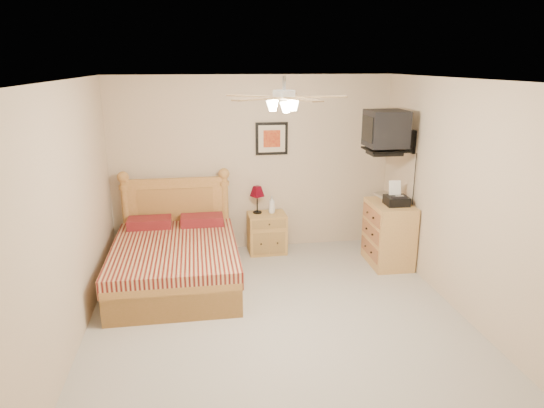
% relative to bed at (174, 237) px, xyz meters
% --- Properties ---
extents(floor, '(4.50, 4.50, 0.00)m').
position_rel_bed_xyz_m(floor, '(1.10, -1.12, -0.63)').
color(floor, '#A7A297').
rests_on(floor, ground).
extents(ceiling, '(4.00, 4.50, 0.04)m').
position_rel_bed_xyz_m(ceiling, '(1.10, -1.12, 1.87)').
color(ceiling, white).
rests_on(ceiling, ground).
extents(wall_back, '(4.00, 0.04, 2.50)m').
position_rel_bed_xyz_m(wall_back, '(1.10, 1.13, 0.62)').
color(wall_back, '#CBB395').
rests_on(wall_back, ground).
extents(wall_front, '(4.00, 0.04, 2.50)m').
position_rel_bed_xyz_m(wall_front, '(1.10, -3.37, 0.62)').
color(wall_front, '#CBB395').
rests_on(wall_front, ground).
extents(wall_left, '(0.04, 4.50, 2.50)m').
position_rel_bed_xyz_m(wall_left, '(-0.90, -1.12, 0.62)').
color(wall_left, '#CBB395').
rests_on(wall_left, ground).
extents(wall_right, '(0.04, 4.50, 2.50)m').
position_rel_bed_xyz_m(wall_right, '(3.10, -1.12, 0.62)').
color(wall_right, '#CBB395').
rests_on(wall_right, ground).
extents(bed, '(1.47, 1.93, 1.25)m').
position_rel_bed_xyz_m(bed, '(0.00, 0.00, 0.00)').
color(bed, '#A97C32').
rests_on(bed, ground).
extents(nightstand, '(0.54, 0.41, 0.58)m').
position_rel_bed_xyz_m(nightstand, '(1.27, 0.88, -0.34)').
color(nightstand, tan).
rests_on(nightstand, ground).
extents(table_lamp, '(0.26, 0.26, 0.40)m').
position_rel_bed_xyz_m(table_lamp, '(1.14, 0.95, 0.15)').
color(table_lamp, '#500210').
rests_on(table_lamp, nightstand).
extents(lotion_bottle, '(0.11, 0.11, 0.25)m').
position_rel_bed_xyz_m(lotion_bottle, '(1.35, 0.92, 0.08)').
color(lotion_bottle, white).
rests_on(lotion_bottle, nightstand).
extents(framed_picture, '(0.46, 0.04, 0.46)m').
position_rel_bed_xyz_m(framed_picture, '(1.37, 1.11, 0.99)').
color(framed_picture, black).
rests_on(framed_picture, wall_back).
extents(dresser, '(0.52, 0.74, 0.86)m').
position_rel_bed_xyz_m(dresser, '(2.83, 0.20, -0.20)').
color(dresser, '#B38243').
rests_on(dresser, ground).
extents(fax_machine, '(0.30, 0.32, 0.31)m').
position_rel_bed_xyz_m(fax_machine, '(2.87, 0.12, 0.39)').
color(fax_machine, black).
rests_on(fax_machine, dresser).
extents(magazine_lower, '(0.21, 0.28, 0.02)m').
position_rel_bed_xyz_m(magazine_lower, '(2.76, 0.50, 0.25)').
color(magazine_lower, beige).
rests_on(magazine_lower, dresser).
extents(magazine_upper, '(0.25, 0.30, 0.02)m').
position_rel_bed_xyz_m(magazine_upper, '(2.79, 0.51, 0.27)').
color(magazine_upper, gray).
rests_on(magazine_upper, magazine_lower).
extents(wall_tv, '(0.56, 0.46, 0.58)m').
position_rel_bed_xyz_m(wall_tv, '(2.85, 0.22, 1.18)').
color(wall_tv, black).
rests_on(wall_tv, wall_right).
extents(ceiling_fan, '(1.14, 1.14, 0.28)m').
position_rel_bed_xyz_m(ceiling_fan, '(1.10, -1.32, 1.73)').
color(ceiling_fan, silver).
rests_on(ceiling_fan, ceiling).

